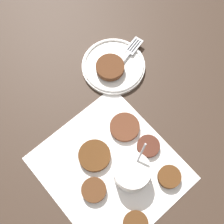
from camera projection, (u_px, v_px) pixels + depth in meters
name	position (u px, v px, depth m)	size (l,w,h in m)	color
ground_plane	(120.00, 162.00, 0.82)	(4.00, 4.00, 0.00)	#38281E
napkin	(110.00, 168.00, 0.82)	(0.40, 0.38, 0.00)	white
sauce_bowl	(132.00, 173.00, 0.78)	(0.10, 0.11, 0.12)	white
fritter_0	(94.00, 156.00, 0.82)	(0.09, 0.09, 0.02)	#502E15
fritter_1	(148.00, 146.00, 0.83)	(0.06, 0.06, 0.01)	#4C261B
fritter_2	(125.00, 127.00, 0.85)	(0.08, 0.08, 0.01)	#58301E
fritter_3	(136.00, 224.00, 0.76)	(0.06, 0.06, 0.02)	#4F2E16
fritter_4	(94.00, 190.00, 0.78)	(0.06, 0.06, 0.02)	#512F19
fritter_5	(169.00, 177.00, 0.80)	(0.06, 0.06, 0.02)	#523016
serving_plate	(113.00, 66.00, 0.92)	(0.19, 0.19, 0.02)	white
fritter_on_plate	(110.00, 67.00, 0.90)	(0.08, 0.08, 0.02)	#512D19
fork	(128.00, 53.00, 0.92)	(0.03, 0.16, 0.00)	silver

